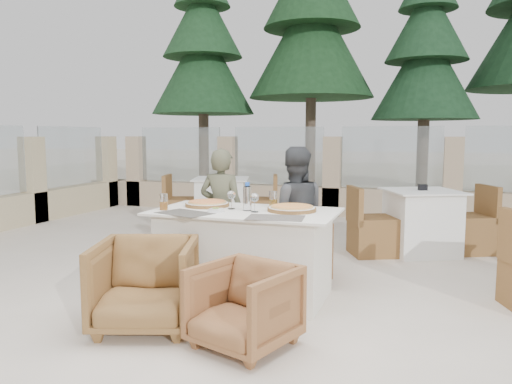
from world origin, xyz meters
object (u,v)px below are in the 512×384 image
(pizza_right, at_px, (292,208))
(beer_glass_right, at_px, (273,199))
(water_bottle, at_px, (247,196))
(pizza_left, at_px, (207,203))
(armchair_near_left, at_px, (145,284))
(dining_table, at_px, (245,254))
(olive_dish, at_px, (216,210))
(armchair_near_right, at_px, (244,306))
(armchair_far_right, at_px, (292,247))
(bg_table_a, at_px, (221,203))
(diner_left, at_px, (222,211))
(armchair_far_left, at_px, (220,244))
(beer_glass_left, at_px, (164,202))
(diner_right, at_px, (294,215))
(wine_glass_centre, at_px, (231,199))
(bg_table_b, at_px, (421,222))
(wine_glass_near, at_px, (255,201))

(pizza_right, xyz_separation_m, beer_glass_right, (-0.22, 0.18, 0.05))
(beer_glass_right, bearing_deg, water_bottle, -118.97)
(pizza_left, height_order, pizza_right, pizza_right)
(water_bottle, bearing_deg, armchair_near_left, -116.80)
(dining_table, height_order, beer_glass_right, beer_glass_right)
(olive_dish, distance_m, armchair_near_right, 1.12)
(water_bottle, xyz_separation_m, olive_dish, (-0.22, -0.18, -0.10))
(armchair_far_right, height_order, bg_table_a, bg_table_a)
(beer_glass_right, height_order, olive_dish, beer_glass_right)
(diner_left, bearing_deg, beer_glass_right, 150.79)
(pizza_left, relative_size, armchair_far_left, 0.69)
(beer_glass_left, bearing_deg, armchair_near_left, -71.64)
(armchair_far_right, height_order, diner_right, diner_right)
(wine_glass_centre, height_order, armchair_near_right, wine_glass_centre)
(dining_table, xyz_separation_m, pizza_right, (0.40, 0.09, 0.41))
(bg_table_a, distance_m, bg_table_b, 3.03)
(wine_glass_near, height_order, olive_dish, wine_glass_near)
(beer_glass_right, distance_m, diner_right, 0.35)
(olive_dish, relative_size, diner_left, 0.09)
(armchair_far_right, bearing_deg, water_bottle, 48.61)
(armchair_far_right, bearing_deg, armchair_far_left, -30.65)
(water_bottle, distance_m, wine_glass_near, 0.11)
(dining_table, relative_size, armchair_near_right, 2.57)
(diner_left, bearing_deg, beer_glass_left, 75.55)
(dining_table, bearing_deg, armchair_near_left, -115.69)
(beer_glass_right, height_order, bg_table_a, beer_glass_right)
(dining_table, bearing_deg, pizza_left, 162.35)
(dining_table, xyz_separation_m, wine_glass_near, (0.11, -0.06, 0.48))
(pizza_right, distance_m, water_bottle, 0.40)
(wine_glass_near, height_order, bg_table_b, wine_glass_near)
(bg_table_a, bearing_deg, water_bottle, -80.39)
(olive_dish, distance_m, diner_left, 0.87)
(water_bottle, xyz_separation_m, bg_table_a, (-1.49, 2.96, -0.51))
(pizza_left, relative_size, wine_glass_centre, 2.21)
(diner_left, bearing_deg, wine_glass_near, 130.02)
(armchair_near_right, bearing_deg, wine_glass_near, 123.82)
(wine_glass_centre, xyz_separation_m, armchair_near_left, (-0.30, -0.97, -0.53))
(pizza_left, bearing_deg, bg_table_b, 47.51)
(pizza_left, bearing_deg, armchair_far_left, 103.18)
(bg_table_b, bearing_deg, beer_glass_left, -156.85)
(armchair_near_right, bearing_deg, armchair_far_right, 112.82)
(olive_dish, bearing_deg, water_bottle, 39.18)
(armchair_near_left, bearing_deg, dining_table, 46.09)
(beer_glass_right, height_order, armchair_far_right, beer_glass_right)
(water_bottle, bearing_deg, wine_glass_centre, 165.99)
(beer_glass_right, relative_size, bg_table_b, 0.09)
(armchair_near_right, relative_size, bg_table_b, 0.38)
(diner_left, xyz_separation_m, bg_table_a, (-0.98, 2.33, -0.26))
(armchair_near_right, bearing_deg, pizza_right, 107.13)
(wine_glass_centre, height_order, beer_glass_left, wine_glass_centre)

